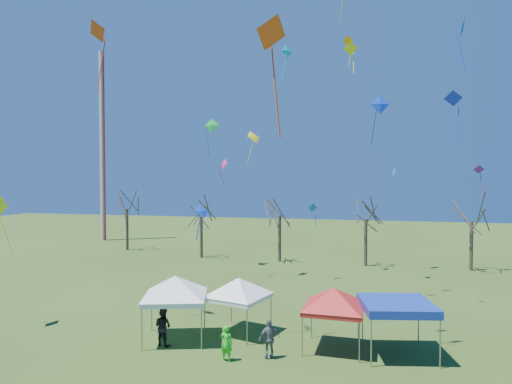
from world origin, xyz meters
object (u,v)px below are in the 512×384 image
tent_red (334,292)px  person_dark (163,327)px  tent_white_west (175,280)px  tree_4 (472,204)px  tent_white_mid (239,282)px  tree_0 (127,194)px  person_green (226,343)px  radio_mast (102,147)px  tent_blue (397,306)px  person_grey (269,339)px  tree_1 (201,203)px  tree_2 (280,199)px  tree_3 (366,202)px

tent_red → person_dark: bearing=-170.7°
tent_white_west → tent_red: bearing=3.6°
tree_4 → tent_white_mid: 26.54m
tree_0 → person_green: tree_0 is taller
radio_mast → person_green: (27.57, -34.49, -11.67)m
tent_white_west → person_green: (3.41, -2.02, -2.30)m
tent_red → person_dark: 8.79m
tent_blue → person_grey: bearing=-162.7°
tent_white_west → person_grey: tent_white_west is taller
radio_mast → tree_4: radio_mast is taller
radio_mast → tree_0: 11.45m
tree_0 → tent_blue: tree_0 is taller
tree_0 → radio_mast: bearing=137.2°
radio_mast → tent_red: size_ratio=6.24×
tree_1 → tent_blue: 29.12m
tree_0 → tree_2: bearing=-9.2°
radio_mast → tent_red: bearing=-44.7°
radio_mast → person_grey: 46.26m
tent_blue → tent_white_west: bearing=-177.2°
tree_3 → tent_blue: (1.27, -21.97, -3.72)m
person_green → person_dark: person_dark is taller
person_grey → tent_red: bearing=175.6°
tree_0 → person_grey: tree_0 is taller
tent_white_west → radio_mast: bearing=126.7°
radio_mast → tent_blue: (35.31, -31.93, -10.14)m
tree_2 → tent_red: 23.56m
tree_4 → person_dark: bearing=-129.9°
tent_white_mid → radio_mast: bearing=131.4°
tree_0 → person_green: 35.01m
tent_red → person_grey: (-2.88, -1.80, -1.92)m
radio_mast → tree_0: radio_mast is taller
tent_red → tree_2: bearing=106.7°
tree_0 → tent_white_mid: bearing=-50.4°
tree_1 → tent_white_mid: 23.77m
tent_white_mid → person_dark: tent_white_mid is taller
tent_blue → tree_1: bearing=128.7°
radio_mast → tent_white_mid: (27.14, -30.76, -9.67)m
tree_3 → tree_2: bearing=177.7°
radio_mast → person_dark: (23.87, -33.34, -11.55)m
person_grey → tree_4: bearing=-156.8°
radio_mast → tent_white_mid: bearing=-48.6°
tree_2 → tent_white_west: (-1.47, -22.85, -3.15)m
tree_3 → tent_white_west: (-9.87, -22.51, -2.94)m
radio_mast → tent_blue: bearing=-42.1°
tree_0 → person_dark: 32.00m
tree_0 → tent_white_mid: 31.55m
tree_3 → tent_white_mid: (-6.90, -20.80, -3.25)m
tree_2 → person_dark: bearing=-94.3°
tree_3 → tent_white_mid: bearing=-108.3°
tree_1 → tree_2: (8.40, -0.27, 0.50)m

